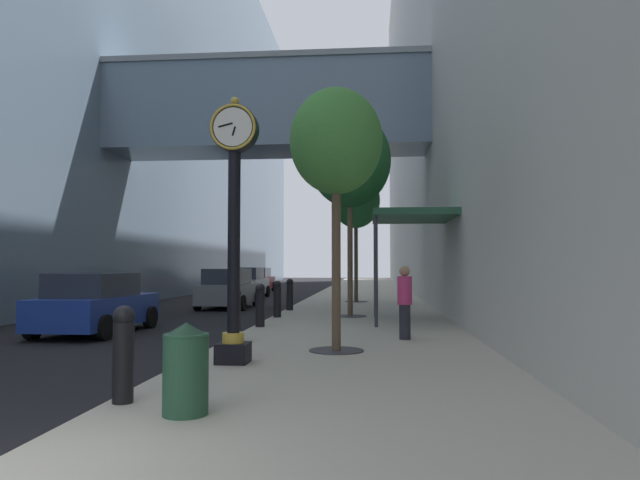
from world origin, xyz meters
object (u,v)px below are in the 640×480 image
at_px(bollard_nearest, 123,352).
at_px(bollard_fifth, 277,298).
at_px(bollard_third, 235,313).
at_px(street_clock, 234,215).
at_px(car_red_mid, 258,280).
at_px(car_grey_far, 228,289).
at_px(car_white_near, 248,283).
at_px(bollard_fourth, 260,304).
at_px(street_tree_mid_near, 350,161).
at_px(trash_bin, 186,367).
at_px(bollard_sixth, 290,294).
at_px(street_tree_mid_far, 356,201).
at_px(street_tree_near, 336,143).
at_px(car_blue_trailing, 96,304).
at_px(pedestrian_walking, 405,300).

xyz_separation_m(bollard_nearest, bollard_fifth, (0.00, 11.86, 0.00)).
bearing_deg(bollard_third, street_clock, -77.18).
bearing_deg(car_red_mid, car_grey_far, -83.55).
height_order(street_clock, bollard_fifth, street_clock).
bearing_deg(car_red_mid, car_white_near, -83.13).
bearing_deg(car_white_near, bollard_fourth, -76.63).
relative_size(street_tree_mid_near, trash_bin, 6.54).
xyz_separation_m(bollard_third, bollard_fifth, (0.00, 5.93, 0.00)).
xyz_separation_m(bollard_fifth, bollard_sixth, (0.00, 2.96, 0.00)).
distance_m(street_tree_mid_near, car_red_mid, 21.88).
bearing_deg(car_white_near, street_tree_mid_far, -38.93).
distance_m(bollard_nearest, trash_bin, 1.08).
height_order(bollard_sixth, street_tree_near, street_tree_near).
distance_m(street_tree_mid_far, trash_bin, 21.20).
xyz_separation_m(bollard_third, street_tree_mid_far, (2.38, 14.31, 4.12)).
relative_size(car_white_near, car_red_mid, 0.86).
relative_size(bollard_third, car_blue_trailing, 0.28).
relative_size(bollard_fifth, car_white_near, 0.30).
bearing_deg(bollard_nearest, street_clock, 77.34).
bearing_deg(street_clock, bollard_fifth, 94.32).
xyz_separation_m(street_tree_mid_far, car_white_near, (-6.29, 5.08, -4.06)).
bearing_deg(car_white_near, trash_bin, -79.33).
height_order(street_clock, street_tree_near, street_tree_near).
relative_size(bollard_nearest, bollard_sixth, 1.00).
distance_m(bollard_fifth, car_red_mid, 21.25).
bearing_deg(bollard_fourth, street_tree_mid_near, 55.81).
xyz_separation_m(bollard_nearest, car_white_near, (-3.90, 25.32, 0.06)).
relative_size(bollard_nearest, bollard_third, 1.00).
distance_m(bollard_third, bollard_fifth, 5.93).
bearing_deg(street_tree_mid_far, car_red_mid, 120.15).
bearing_deg(street_tree_near, street_clock, -137.28).
relative_size(street_clock, street_tree_near, 0.89).
relative_size(bollard_fourth, car_blue_trailing, 0.28).
relative_size(bollard_fourth, street_tree_near, 0.23).
bearing_deg(street_tree_mid_near, car_grey_far, 136.93).
bearing_deg(trash_bin, car_white_near, 100.67).
xyz_separation_m(trash_bin, car_blue_trailing, (-5.33, 8.58, 0.12)).
relative_size(street_clock, pedestrian_walking, 2.77).
bearing_deg(bollard_fourth, bollard_third, -90.00).
xyz_separation_m(bollard_sixth, car_red_mid, (-4.78, 17.74, 0.05)).
relative_size(street_tree_mid_far, car_grey_far, 1.46).
distance_m(street_clock, car_blue_trailing, 7.43).
relative_size(bollard_fourth, pedestrian_walking, 0.71).
distance_m(street_clock, car_white_near, 22.88).
distance_m(bollard_nearest, car_red_mid, 32.91).
relative_size(bollard_sixth, street_tree_mid_near, 0.18).
height_order(street_tree_near, car_white_near, street_tree_near).
bearing_deg(bollard_sixth, trash_bin, -86.42).
relative_size(trash_bin, pedestrian_walking, 0.62).
distance_m(bollard_third, pedestrian_walking, 3.90).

